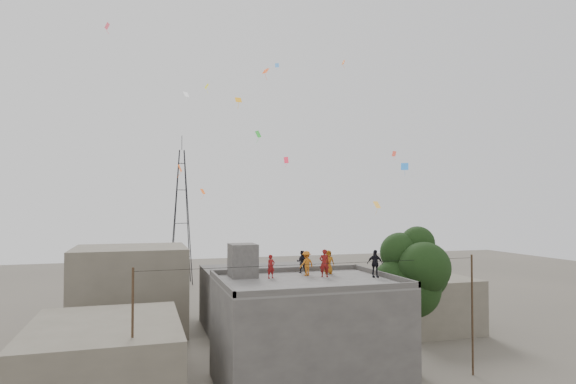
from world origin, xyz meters
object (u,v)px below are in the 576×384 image
transmission_tower (181,216)px  person_dark_adult (375,264)px  person_red_adult (324,263)px  tree (413,274)px  stair_head_box (243,260)px

transmission_tower → person_dark_adult: (8.40, -39.94, -2.14)m
person_red_adult → person_dark_adult: size_ratio=1.02×
person_dark_adult → transmission_tower: bearing=109.6°
tree → person_dark_adult: 3.13m
transmission_tower → person_red_adult: bearing=-82.0°
tree → person_red_adult: bearing=175.6°
stair_head_box → transmission_tower: transmission_tower is taller
stair_head_box → person_dark_adult: (7.60, -2.54, -0.17)m
stair_head_box → person_red_adult: stair_head_box is taller
tree → stair_head_box: bearing=169.3°
stair_head_box → tree: bearing=-10.7°
tree → person_dark_adult: bearing=-169.8°
person_dark_adult → tree: bearing=17.9°
stair_head_box → person_dark_adult: 8.01m
person_red_adult → person_dark_adult: bearing=169.2°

